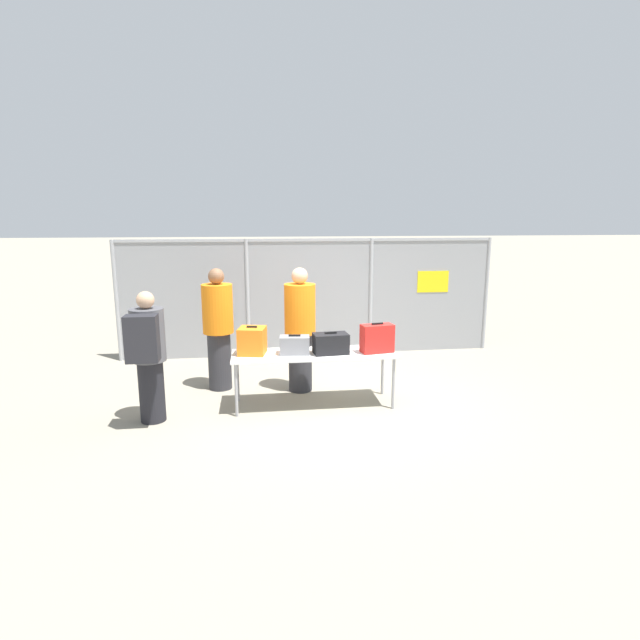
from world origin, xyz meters
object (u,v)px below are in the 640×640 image
(suitcase_orange, at_px, (252,341))
(security_worker_far, at_px, (218,328))
(utility_trailer, at_px, (321,307))
(suitcase_red, at_px, (377,338))
(suitcase_black, at_px, (331,344))
(security_worker_near, at_px, (300,328))
(suitcase_grey, at_px, (295,345))
(traveler_hooded, at_px, (148,352))
(inspection_table, at_px, (314,357))

(suitcase_orange, relative_size, security_worker_far, 0.23)
(security_worker_far, height_order, utility_trailer, security_worker_far)
(suitcase_red, height_order, security_worker_far, security_worker_far)
(suitcase_black, relative_size, security_worker_near, 0.26)
(suitcase_grey, height_order, security_worker_near, security_worker_near)
(suitcase_grey, height_order, security_worker_far, security_worker_far)
(suitcase_orange, distance_m, suitcase_red, 1.66)
(suitcase_black, distance_m, utility_trailer, 5.21)
(suitcase_red, xyz_separation_m, security_worker_far, (-2.15, 0.91, 0.01))
(suitcase_orange, relative_size, traveler_hooded, 0.25)
(suitcase_orange, xyz_separation_m, suitcase_red, (1.66, -0.13, 0.01))
(security_worker_near, bearing_deg, traveler_hooded, 20.85)
(security_worker_far, xyz_separation_m, utility_trailer, (2.09, 4.28, -0.51))
(security_worker_far, bearing_deg, suitcase_red, 136.08)
(inspection_table, distance_m, security_worker_near, 0.67)
(security_worker_far, bearing_deg, suitcase_orange, 101.38)
(suitcase_red, bearing_deg, utility_trailer, 90.69)
(suitcase_black, height_order, security_worker_far, security_worker_far)
(suitcase_black, bearing_deg, traveler_hooded, -172.62)
(inspection_table, xyz_separation_m, traveler_hooded, (-2.06, -0.34, 0.23))
(suitcase_red, bearing_deg, traveler_hooded, -174.61)
(suitcase_orange, height_order, utility_trailer, suitcase_orange)
(inspection_table, distance_m, suitcase_red, 0.88)
(suitcase_orange, distance_m, utility_trailer, 5.32)
(suitcase_orange, bearing_deg, suitcase_black, -6.01)
(utility_trailer, bearing_deg, suitcase_orange, -107.50)
(traveler_hooded, distance_m, security_worker_near, 2.15)
(suitcase_black, relative_size, utility_trailer, 0.14)
(traveler_hooded, bearing_deg, security_worker_near, 11.59)
(suitcase_black, bearing_deg, suitcase_orange, 173.99)
(suitcase_black, bearing_deg, utility_trailer, 83.80)
(inspection_table, height_order, suitcase_orange, suitcase_orange)
(suitcase_red, bearing_deg, inspection_table, 175.49)
(suitcase_red, bearing_deg, suitcase_orange, 175.49)
(suitcase_red, relative_size, traveler_hooded, 0.28)
(inspection_table, height_order, security_worker_far, security_worker_far)
(inspection_table, bearing_deg, suitcase_orange, 175.50)
(inspection_table, xyz_separation_m, suitcase_grey, (-0.25, -0.00, 0.17))
(suitcase_black, distance_m, security_worker_far, 1.76)
(suitcase_orange, height_order, suitcase_grey, suitcase_orange)
(suitcase_grey, distance_m, traveler_hooded, 1.84)
(inspection_table, height_order, utility_trailer, inspection_table)
(suitcase_orange, xyz_separation_m, traveler_hooded, (-1.25, -0.40, -0.00))
(inspection_table, distance_m, suitcase_black, 0.29)
(suitcase_black, distance_m, suitcase_red, 0.63)
(security_worker_far, bearing_deg, suitcase_grey, 120.13)
(suitcase_black, relative_size, security_worker_far, 0.27)
(suitcase_red, bearing_deg, suitcase_black, 178.00)
(security_worker_far, bearing_deg, inspection_table, 126.16)
(suitcase_black, bearing_deg, security_worker_far, 149.90)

